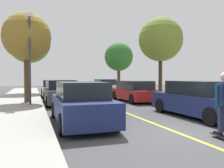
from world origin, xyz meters
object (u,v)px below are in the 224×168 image
at_px(parked_car_right_near, 134,91).
at_px(skateboard, 224,137).
at_px(parked_car_right_nearest, 200,100).
at_px(street_tree_left_nearest, 27,37).
at_px(street_tree_right_nearest, 161,40).
at_px(parked_car_left_far, 52,88).
at_px(streetlamp, 30,52).
at_px(parked_car_left_near, 60,92).
at_px(parked_car_left_nearest, 81,104).
at_px(street_tree_left_near, 29,42).
at_px(parked_car_right_far, 105,87).
at_px(street_tree_right_near, 119,57).

xyz_separation_m(parked_car_right_near, skateboard, (-1.79, -9.59, -0.61)).
bearing_deg(parked_car_right_nearest, parked_car_right_near, 90.00).
xyz_separation_m(street_tree_left_nearest, street_tree_right_nearest, (8.79, -0.73, 0.21)).
bearing_deg(skateboard, parked_car_left_far, 101.43).
bearing_deg(streetlamp, parked_car_left_near, 28.29).
bearing_deg(parked_car_right_near, skateboard, -100.57).
distance_m(parked_car_left_nearest, street_tree_left_nearest, 7.82).
bearing_deg(street_tree_left_near, parked_car_left_far, -57.18).
relative_size(parked_car_right_far, street_tree_right_nearest, 0.75).
height_order(parked_car_left_nearest, parked_car_left_near, parked_car_left_nearest).
relative_size(parked_car_left_near, parked_car_right_nearest, 0.98).
bearing_deg(street_tree_right_nearest, parked_car_left_nearest, -138.50).
bearing_deg(parked_car_right_nearest, parked_car_left_nearest, 177.34).
distance_m(parked_car_left_nearest, parked_car_left_far, 12.35).
height_order(parked_car_right_far, street_tree_left_nearest, street_tree_left_nearest).
xyz_separation_m(parked_car_left_nearest, parked_car_right_far, (4.96, 13.11, -0.00)).
bearing_deg(parked_car_right_near, streetlamp, -173.14).
height_order(parked_car_right_nearest, street_tree_left_nearest, street_tree_left_nearest).
relative_size(parked_car_right_far, street_tree_right_near, 0.83).
xyz_separation_m(parked_car_left_near, street_tree_left_nearest, (-1.92, 0.39, 3.33)).
bearing_deg(streetlamp, street_tree_left_near, 90.97).
distance_m(parked_car_right_nearest, skateboard, 3.62).
bearing_deg(street_tree_right_nearest, street_tree_right_near, 90.00).
distance_m(parked_car_right_near, parked_car_right_far, 6.83).
relative_size(street_tree_left_near, street_tree_right_near, 1.36).
relative_size(street_tree_right_nearest, streetlamp, 1.13).
xyz_separation_m(parked_car_left_far, parked_car_right_nearest, (4.96, -12.58, 0.04)).
distance_m(parked_car_left_near, streetlamp, 3.07).
distance_m(parked_car_right_near, street_tree_right_nearest, 4.06).
bearing_deg(streetlamp, parked_car_left_far, 75.71).
relative_size(parked_car_left_far, streetlamp, 0.90).
bearing_deg(parked_car_left_near, parked_car_left_nearest, -90.00).
height_order(streetlamp, skateboard, streetlamp).
xyz_separation_m(parked_car_left_far, street_tree_right_near, (6.87, 1.98, 3.06)).
distance_m(parked_car_right_far, street_tree_right_near, 3.79).
bearing_deg(parked_car_left_near, parked_car_right_near, -1.56).
bearing_deg(parked_car_left_near, skateboard, -71.97).
xyz_separation_m(parked_car_right_nearest, skateboard, (-1.79, -3.08, -0.63)).
height_order(parked_car_left_nearest, street_tree_left_near, street_tree_left_near).
height_order(street_tree_right_near, streetlamp, street_tree_right_near).
relative_size(street_tree_left_near, skateboard, 8.14).
xyz_separation_m(parked_car_left_far, street_tree_right_nearest, (6.87, -6.27, 3.59)).
distance_m(parked_car_right_nearest, street_tree_right_nearest, 7.49).
bearing_deg(street_tree_left_near, parked_car_left_near, -77.85).
relative_size(parked_car_right_near, street_tree_left_nearest, 0.84).
relative_size(parked_car_left_far, street_tree_left_nearest, 0.84).
bearing_deg(parked_car_left_nearest, street_tree_right_nearest, 41.50).
bearing_deg(street_tree_left_near, parked_car_right_near, -52.75).
bearing_deg(streetlamp, parked_car_right_far, 48.72).
height_order(parked_car_left_far, parked_car_right_near, parked_car_left_far).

